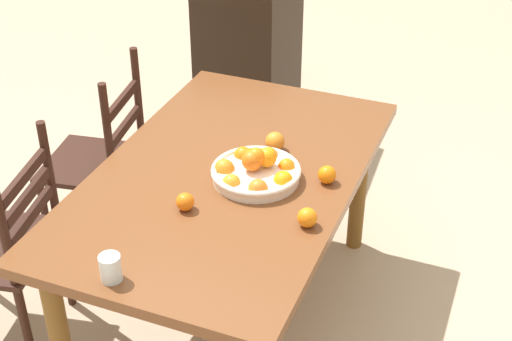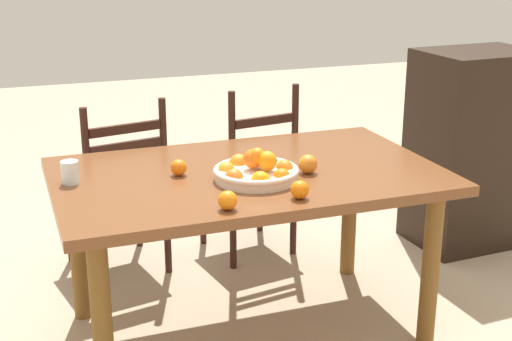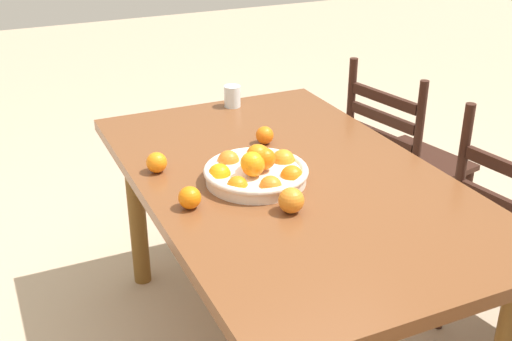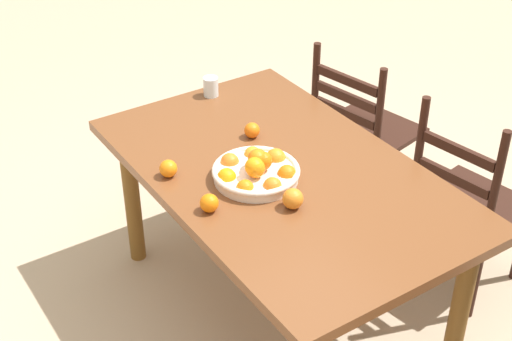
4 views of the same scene
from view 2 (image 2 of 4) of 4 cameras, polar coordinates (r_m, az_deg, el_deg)
ground_plane at (r=3.30m, az=-0.64°, el=-12.42°), size 12.00×12.00×0.00m
dining_table at (r=3.02m, az=-0.68°, el=-1.69°), size 1.59×0.97×0.74m
chair_near_window at (r=3.73m, az=-10.86°, el=-1.37°), size 0.53×0.53×0.93m
chair_by_cabinet at (r=3.89m, az=-0.40°, el=-0.53°), size 0.49×0.49×0.95m
cabinet at (r=4.19m, az=16.71°, el=1.66°), size 0.64×0.50×1.09m
fruit_bowl at (r=2.87m, az=0.04°, el=0.01°), size 0.34×0.34×0.13m
orange_loose_0 at (r=2.96m, az=4.12°, el=0.51°), size 0.08×0.08×0.08m
orange_loose_1 at (r=2.56m, az=-2.26°, el=-2.37°), size 0.07×0.07×0.07m
orange_loose_2 at (r=2.94m, az=-6.14°, el=0.23°), size 0.07×0.07×0.07m
orange_loose_3 at (r=2.67m, az=3.47°, el=-1.53°), size 0.07×0.07×0.07m
drinking_glass at (r=2.92m, az=-14.48°, el=-0.14°), size 0.07×0.07×0.09m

